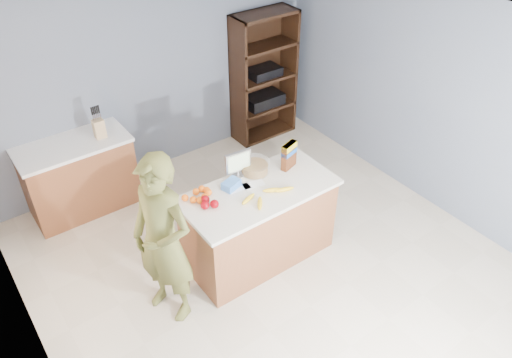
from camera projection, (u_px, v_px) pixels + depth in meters
floor at (276, 272)px, 5.22m from camera, size 4.50×5.00×0.02m
walls at (280, 138)px, 4.23m from camera, size 4.52×5.02×2.51m
counter_peninsula at (259, 226)px, 5.16m from camera, size 1.56×0.76×0.90m
back_cabinet at (80, 176)px, 5.81m from camera, size 1.24×0.62×0.90m
shelving_unit at (262, 78)px, 6.95m from camera, size 0.90×0.40×1.80m
person at (163, 242)px, 4.34m from camera, size 0.62×0.74×1.74m
knife_block at (99, 128)px, 5.58m from camera, size 0.12×0.10×0.31m
envelopes at (246, 186)px, 4.92m from camera, size 0.39×0.19×0.00m
bananas at (266, 195)px, 4.77m from camera, size 0.57×0.26×0.04m
apples at (208, 203)px, 4.65m from camera, size 0.17×0.19×0.08m
oranges at (200, 195)px, 4.76m from camera, size 0.30×0.21×0.07m
blue_carton at (231, 185)px, 4.87m from camera, size 0.21×0.17×0.08m
salad_bowl at (255, 167)px, 5.08m from camera, size 0.30×0.30×0.13m
tv at (238, 163)px, 4.97m from camera, size 0.28×0.12×0.28m
cereal_box at (289, 154)px, 5.08m from camera, size 0.20×0.13×0.29m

